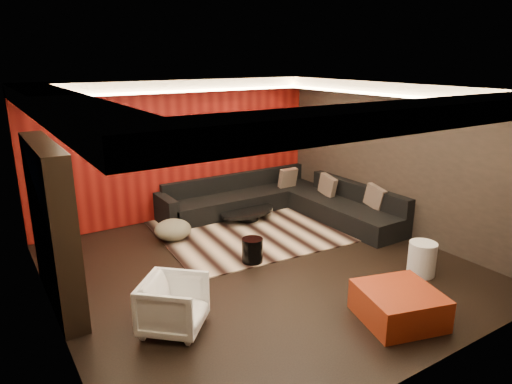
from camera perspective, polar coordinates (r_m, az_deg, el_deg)
floor at (r=7.33m, az=0.57°, el=-9.47°), size 6.00×6.00×0.02m
ceiling at (r=6.60m, az=0.64°, el=13.10°), size 6.00×6.00×0.02m
wall_back at (r=9.43m, az=-9.53°, el=5.29°), size 6.00×0.02×2.80m
wall_left at (r=5.83m, az=-25.03°, el=-3.15°), size 0.02×6.00×2.80m
wall_right at (r=8.80m, az=17.25°, el=3.97°), size 0.02×6.00×2.80m
red_feature_wall at (r=9.39m, az=-9.44°, el=5.25°), size 5.98×0.05×2.78m
soffit_back at (r=8.98m, az=-9.12°, el=13.07°), size 6.00×0.60×0.22m
soffit_front at (r=4.61m, az=19.66°, el=9.13°), size 6.00×0.60×0.22m
soffit_left at (r=5.60m, az=-23.49°, el=9.90°), size 0.60×4.80×0.22m
soffit_right at (r=8.40m, az=16.61°, el=12.37°), size 0.60×4.80×0.22m
cove_back at (r=8.68m, az=-8.16°, el=12.39°), size 4.80×0.08×0.04m
cove_front at (r=4.83m, az=16.38°, el=8.65°), size 4.80×0.08×0.04m
cove_left at (r=5.68m, az=-19.98°, el=9.43°), size 0.08×4.80×0.04m
cove_right at (r=8.15m, az=14.95°, el=11.75°), size 0.08×4.80×0.04m
tv_surround at (r=6.50m, az=-24.11°, el=-3.87°), size 0.30×2.00×2.20m
tv_screen at (r=6.42m, az=-23.07°, el=-0.70°), size 0.04×1.30×0.80m
tv_shelf at (r=6.67m, az=-22.35°, el=-6.87°), size 0.04×1.60×0.04m
rug at (r=8.97m, az=0.92°, el=-4.32°), size 4.20×3.28×0.02m
coffee_table at (r=9.27m, az=-1.09°, el=-2.86°), size 1.34×1.34×0.21m
drum_stool at (r=7.39m, az=-0.45°, el=-7.29°), size 0.44×0.44×0.40m
striped_pouf at (r=8.41m, az=-10.35°, el=-4.67°), size 0.85×0.85×0.36m
white_side_table at (r=7.44m, az=20.03°, el=-7.84°), size 0.47×0.47×0.52m
orange_ottoman at (r=6.18m, az=17.39°, el=-13.33°), size 1.15×1.15×0.41m
armchair at (r=5.75m, az=-10.26°, el=-13.72°), size 1.02×1.02×0.67m
sectional_sofa at (r=9.57m, az=3.14°, el=-1.37°), size 3.65×3.50×0.75m
throw_pillows at (r=9.60m, az=9.00°, el=0.72°), size 0.82×2.41×0.50m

